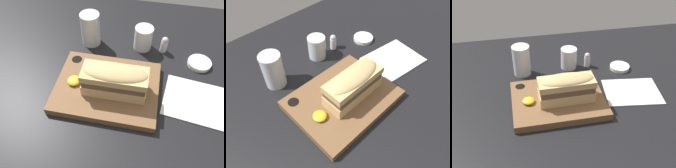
% 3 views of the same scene
% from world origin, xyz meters
% --- Properties ---
extents(dining_table, '(1.91, 1.18, 0.02)m').
position_xyz_m(dining_table, '(0.00, 0.00, 0.01)').
color(dining_table, black).
rests_on(dining_table, ground).
extents(serving_board, '(0.31, 0.24, 0.03)m').
position_xyz_m(serving_board, '(-0.01, 0.06, 0.03)').
color(serving_board, brown).
rests_on(serving_board, dining_table).
extents(sandwich, '(0.18, 0.08, 0.09)m').
position_xyz_m(sandwich, '(0.02, 0.04, 0.09)').
color(sandwich, tan).
rests_on(sandwich, serving_board).
extents(mustard_dollop, '(0.04, 0.04, 0.02)m').
position_xyz_m(mustard_dollop, '(-0.11, 0.05, 0.05)').
color(mustard_dollop, gold).
rests_on(mustard_dollop, serving_board).
extents(water_glass, '(0.07, 0.07, 0.12)m').
position_xyz_m(water_glass, '(-0.11, 0.27, 0.07)').
color(water_glass, silver).
rests_on(water_glass, dining_table).
extents(wine_glass, '(0.06, 0.06, 0.08)m').
position_xyz_m(wine_glass, '(0.08, 0.28, 0.06)').
color(wine_glass, silver).
rests_on(wine_glass, dining_table).
extents(napkin, '(0.21, 0.18, 0.00)m').
position_xyz_m(napkin, '(0.26, 0.06, 0.02)').
color(napkin, white).
rests_on(napkin, dining_table).
extents(salt_shaker, '(0.02, 0.02, 0.06)m').
position_xyz_m(salt_shaker, '(0.15, 0.27, 0.05)').
color(salt_shaker, white).
rests_on(salt_shaker, dining_table).
extents(condiment_dish, '(0.08, 0.08, 0.01)m').
position_xyz_m(condiment_dish, '(0.28, 0.22, 0.03)').
color(condiment_dish, white).
rests_on(condiment_dish, dining_table).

